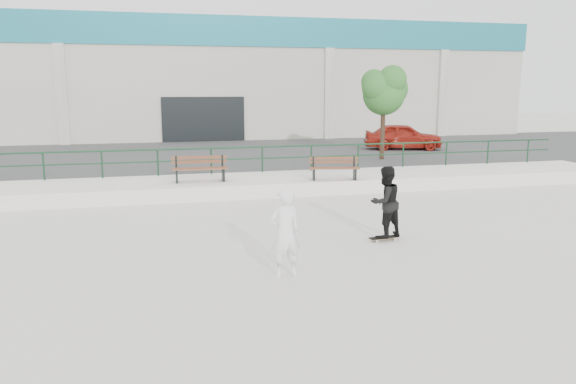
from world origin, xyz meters
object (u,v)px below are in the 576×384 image
object	(u,v)px
bench_left	(200,169)
bench_right	(334,168)
tree	(384,89)
red_car	(403,136)
skateboard	(384,238)
standing_skater	(385,202)
seated_skater	(285,233)

from	to	relation	value
bench_left	bench_right	bearing A→B (deg)	-7.45
tree	red_car	world-z (taller)	tree
skateboard	standing_skater	bearing A→B (deg)	37.02
tree	seated_skater	size ratio (longest dim) A/B	2.30
tree	red_car	distance (m)	5.11
bench_right	seated_skater	size ratio (longest dim) A/B	1.00
bench_right	tree	world-z (taller)	tree
red_car	tree	bearing A→B (deg)	160.02
tree	skateboard	bearing A→B (deg)	-113.05
bench_left	skateboard	bearing A→B (deg)	-59.36
skateboard	seated_skater	distance (m)	3.78
bench_right	red_car	world-z (taller)	red_car
bench_left	tree	bearing A→B (deg)	27.34
bench_right	tree	distance (m)	6.97
standing_skater	tree	bearing A→B (deg)	-132.01
bench_left	seated_skater	distance (m)	9.26
bench_right	seated_skater	xyz separation A→B (m)	(-3.88, -8.44, 0.02)
bench_left	bench_right	world-z (taller)	bench_left
tree	bench_right	bearing A→B (deg)	-129.03
red_car	standing_skater	distance (m)	16.72
bench_left	red_car	world-z (taller)	red_car
red_car	standing_skater	xyz separation A→B (m)	(-7.54, -14.92, -0.20)
bench_right	seated_skater	bearing A→B (deg)	-102.70
bench_right	standing_skater	distance (m)	6.45
bench_left	skateboard	distance (m)	8.24
bench_left	standing_skater	size ratio (longest dim) A/B	1.10
skateboard	bench_left	bearing A→B (deg)	110.81
red_car	bench_left	bearing A→B (deg)	141.28
tree	seated_skater	xyz separation A→B (m)	(-7.91, -13.41, -2.77)
bench_right	seated_skater	distance (m)	9.29
bench_left	tree	size ratio (longest dim) A/B	0.46
tree	standing_skater	distance (m)	12.65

